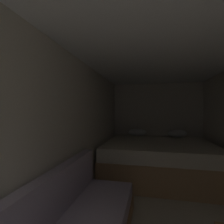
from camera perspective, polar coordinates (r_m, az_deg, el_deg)
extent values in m
plane|color=#B2A893|center=(2.66, 16.75, -30.89)|extent=(6.91, 6.91, 0.00)
cube|color=beige|center=(4.76, 14.57, -3.51)|extent=(2.40, 0.05, 2.11)
cube|color=beige|center=(2.50, -11.32, -7.10)|extent=(0.05, 4.91, 2.11)
cube|color=white|center=(2.40, 16.88, 18.75)|extent=(2.40, 4.91, 0.05)
cube|color=tan|center=(3.91, 15.11, -16.54)|extent=(2.18, 1.89, 0.49)
cube|color=beige|center=(3.82, 15.12, -11.31)|extent=(2.14, 1.85, 0.24)
ellipsoid|color=white|center=(4.53, 8.44, -6.70)|extent=(0.46, 0.28, 0.19)
ellipsoid|color=white|center=(4.57, 20.89, -6.67)|extent=(0.46, 0.28, 0.19)
cube|color=#AD9EB2|center=(1.83, -20.62, -25.75)|extent=(0.12, 2.13, 0.44)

